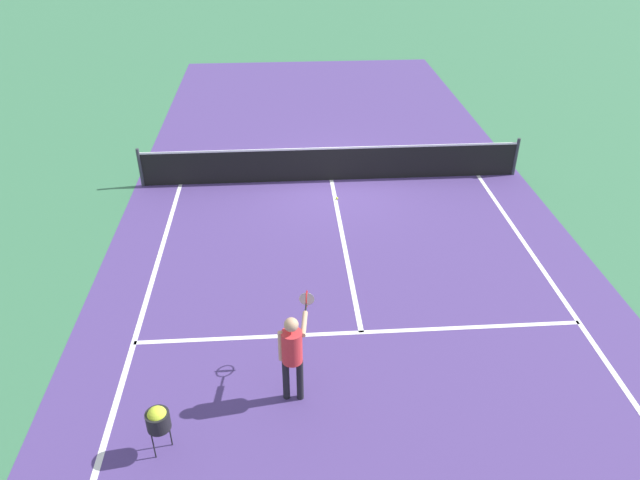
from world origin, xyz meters
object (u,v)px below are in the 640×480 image
(net, at_px, (332,163))
(player_near, at_px, (292,349))
(ball_hopper, at_px, (158,419))
(tennis_ball_near_net, at_px, (337,198))

(net, xyz_separation_m, player_near, (-1.28, -7.87, 0.51))
(net, distance_m, player_near, 7.99)
(ball_hopper, height_order, tennis_ball_near_net, ball_hopper)
(tennis_ball_near_net, bearing_deg, ball_hopper, -112.97)
(player_near, xyz_separation_m, ball_hopper, (-1.92, -0.94, -0.33))
(player_near, height_order, ball_hopper, player_near)
(ball_hopper, bearing_deg, tennis_ball_near_net, 67.03)
(net, distance_m, ball_hopper, 9.37)
(ball_hopper, distance_m, tennis_ball_near_net, 8.34)
(net, height_order, player_near, player_near)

